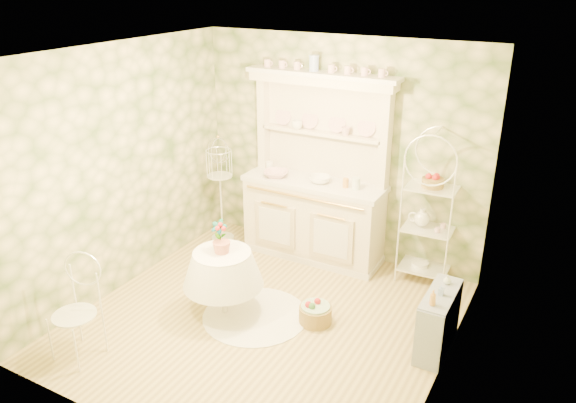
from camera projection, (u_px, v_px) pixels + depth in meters
The scene contains 22 objects.
floor at pixel (265, 320), 5.84m from camera, with size 3.60×3.60×0.00m, color tan.
ceiling at pixel (260, 54), 4.80m from camera, with size 3.60×3.60×0.00m, color white.
wall_left at pixel (122, 170), 6.12m from camera, with size 3.60×3.60×0.00m, color beige.
wall_right at pixel (454, 241), 4.52m from camera, with size 3.60×3.60×0.00m, color beige.
wall_back at pixel (340, 150), 6.78m from camera, with size 3.60×3.60×0.00m, color beige.
wall_front at pixel (128, 287), 3.86m from camera, with size 3.60×3.60×0.00m, color beige.
kitchen_dresser at pixel (314, 170), 6.72m from camera, with size 1.87×0.61×2.29m, color #EFE4CD.
bakers_rack at pixel (430, 205), 6.25m from camera, with size 0.58×0.42×1.88m, color white.
side_shelf at pixel (438, 321), 5.28m from camera, with size 0.27×0.72×0.62m, color #929BB3.
round_table at pixel (223, 282), 5.83m from camera, with size 0.67×0.67×0.73m, color white.
cafe_chair at pixel (74, 315), 5.13m from camera, with size 0.41×0.41×0.89m, color white.
birdcage_stand at pixel (220, 188), 7.29m from camera, with size 0.35×0.35×1.48m, color white.
floor_basket at pixel (315, 313), 5.76m from camera, with size 0.35×0.35×0.22m, color olive.
lace_rug at pixel (255, 316), 5.90m from camera, with size 1.11×1.11×0.01m, color white.
bowl_floral at pixel (276, 176), 6.90m from camera, with size 0.30×0.30×0.07m, color white.
bowl_white at pixel (320, 182), 6.71m from camera, with size 0.26×0.26×0.08m, color white.
cup_left at pixel (297, 127), 6.78m from camera, with size 0.13×0.13×0.11m, color white.
cup_right at pixel (346, 133), 6.52m from camera, with size 0.11×0.11×0.10m, color white.
potted_geranium at pixel (220, 238), 5.70m from camera, with size 0.17×0.12×0.33m, color #3F7238.
bottle_amber at pixel (433, 298), 4.96m from camera, with size 0.06×0.06×0.15m, color gold.
bottle_blue at pixel (441, 291), 5.12m from camera, with size 0.05×0.05×0.10m, color #90A7DE.
bottle_glass at pixel (447, 281), 5.30m from camera, with size 0.07×0.07×0.09m, color silver.
Camera 1 is at (2.57, -4.20, 3.38)m, focal length 35.00 mm.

